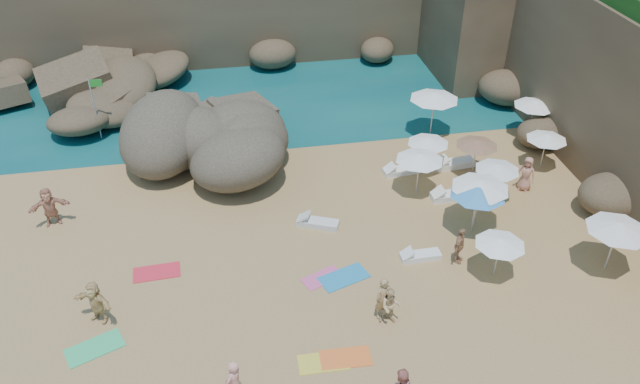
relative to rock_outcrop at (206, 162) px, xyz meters
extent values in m
plane|color=tan|center=(2.69, -9.47, 0.00)|extent=(120.00, 120.00, 0.00)
plane|color=#0C4751|center=(2.69, 20.53, 0.00)|extent=(120.00, 120.00, 0.00)
cube|color=brown|center=(21.69, -1.47, 4.00)|extent=(8.00, 30.00, 8.00)
cylinder|color=silver|center=(-5.49, 3.47, 1.72)|extent=(0.07, 0.07, 3.44)
cube|color=#249328|center=(-5.15, 3.47, 3.16)|extent=(0.60, 0.04, 0.39)
cylinder|color=silver|center=(3.04, -0.68, 0.92)|extent=(0.05, 0.05, 1.84)
cone|color=silver|center=(3.04, -0.68, 1.80)|extent=(2.07, 2.07, 0.31)
cylinder|color=silver|center=(9.65, -4.43, 0.99)|extent=(0.06, 0.06, 1.98)
cone|color=white|center=(9.65, -4.43, 1.93)|extent=(2.22, 2.22, 0.34)
cylinder|color=silver|center=(12.07, 0.79, 1.16)|extent=(0.07, 0.07, 2.32)
cone|color=white|center=(12.07, 0.79, 2.26)|extent=(2.60, 2.60, 0.40)
cylinder|color=silver|center=(17.27, -0.30, 0.98)|extent=(0.06, 0.06, 1.96)
cone|color=white|center=(17.27, -0.30, 1.91)|extent=(2.20, 2.20, 0.33)
cylinder|color=silver|center=(16.41, -3.40, 0.88)|extent=(0.05, 0.05, 1.75)
cone|color=white|center=(16.41, -3.40, 1.71)|extent=(1.97, 1.97, 0.30)
cylinder|color=silver|center=(10.62, -2.79, 0.90)|extent=(0.05, 0.05, 1.79)
cone|color=white|center=(10.62, -2.79, 1.75)|extent=(2.01, 2.01, 0.31)
cylinder|color=silver|center=(12.83, -3.42, 0.90)|extent=(0.05, 0.05, 1.81)
cone|color=red|center=(12.83, -3.42, 1.76)|extent=(2.03, 2.03, 0.31)
cylinder|color=silver|center=(11.37, -7.31, 1.10)|extent=(0.06, 0.06, 2.21)
cone|color=white|center=(11.37, -7.31, 2.15)|extent=(2.47, 2.47, 0.38)
cylinder|color=silver|center=(12.93, -5.59, 0.90)|extent=(0.05, 0.05, 1.80)
cone|color=white|center=(12.93, -5.59, 1.75)|extent=(2.02, 2.02, 0.31)
cylinder|color=silver|center=(10.93, -10.50, 0.87)|extent=(0.05, 0.05, 1.75)
cone|color=white|center=(10.93, -10.50, 1.70)|extent=(1.96, 1.96, 0.30)
cylinder|color=silver|center=(11.13, -7.63, 1.06)|extent=(0.06, 0.06, 2.11)
cone|color=#3A8BC8|center=(11.13, -7.63, 2.06)|extent=(2.37, 2.37, 0.36)
cylinder|color=silver|center=(15.49, -10.89, 1.08)|extent=(0.06, 0.06, 2.17)
cone|color=white|center=(15.49, -10.89, 2.12)|extent=(2.43, 2.43, 0.37)
cube|color=white|center=(11.10, -5.22, 0.15)|extent=(1.96, 0.71, 0.30)
cube|color=white|center=(9.43, -2.74, 0.14)|extent=(1.87, 0.79, 0.28)
cube|color=white|center=(14.19, -3.78, 0.13)|extent=(1.80, 1.13, 0.27)
cube|color=silver|center=(4.65, -6.17, 0.14)|extent=(1.90, 1.26, 0.28)
cube|color=white|center=(12.20, -2.62, 0.16)|extent=(2.07, 0.87, 0.31)
cube|color=white|center=(8.39, -9.03, 0.13)|extent=(1.66, 0.58, 0.26)
cube|color=red|center=(-2.18, -8.02, 0.02)|extent=(1.87, 1.00, 0.03)
cube|color=teal|center=(5.08, -9.61, 0.02)|extent=(2.14, 1.55, 0.03)
cube|color=#D85487|center=(4.24, -9.49, 0.01)|extent=(1.77, 1.35, 0.03)
cube|color=orange|center=(4.31, -13.54, 0.02)|extent=(1.78, 0.94, 0.03)
cube|color=#36BF70|center=(-4.16, -11.59, 0.02)|extent=(2.15, 1.63, 0.03)
cube|color=gold|center=(3.54, -13.60, 0.02)|extent=(1.73, 0.89, 0.03)
imported|color=#EDB486|center=(0.72, 1.11, 0.97)|extent=(1.32, 0.73, 1.94)
imported|color=#AA7955|center=(9.80, -9.46, 0.82)|extent=(0.91, 1.01, 1.64)
imported|color=tan|center=(14.71, -5.09, 0.87)|extent=(0.94, 0.90, 1.73)
imported|color=tan|center=(-6.72, -3.97, 0.92)|extent=(1.77, 0.87, 1.83)
imported|color=#E79583|center=(0.52, -14.71, 0.96)|extent=(0.81, 0.83, 1.93)
imported|color=#DBB473|center=(-4.10, -10.24, 0.23)|extent=(2.30, 2.34, 0.46)
imported|color=#A78353|center=(6.04, -11.91, 0.21)|extent=(0.82, 1.83, 0.42)
imported|color=tan|center=(6.21, -12.20, 0.29)|extent=(1.04, 1.65, 0.58)
camera|label=1|loc=(0.96, -27.32, 16.77)|focal=35.00mm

